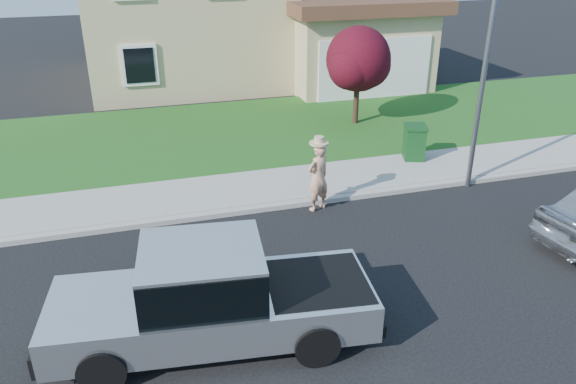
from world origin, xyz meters
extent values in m
plane|color=black|center=(0.00, 0.00, 0.00)|extent=(80.00, 80.00, 0.00)
cube|color=gray|center=(1.00, 2.90, 0.06)|extent=(40.00, 0.20, 0.12)
cube|color=gray|center=(1.00, 4.00, 0.07)|extent=(40.00, 2.00, 0.15)
cube|color=#113D13|center=(1.00, 8.50, 0.05)|extent=(40.00, 7.00, 0.10)
cube|color=tan|center=(0.00, 17.00, 3.20)|extent=(8.00, 9.00, 6.40)
cube|color=tan|center=(6.50, 14.00, 1.60)|extent=(5.50, 6.00, 3.20)
cube|color=white|center=(6.50, 10.98, 1.25)|extent=(4.60, 0.12, 2.30)
cube|color=#4C2D1E|center=(6.50, 14.00, 3.40)|extent=(6.20, 6.80, 0.50)
cube|color=black|center=(-2.20, 12.45, 1.60)|extent=(1.30, 0.10, 1.50)
cylinder|color=black|center=(-3.62, -2.00, 0.35)|extent=(0.74, 0.35, 0.71)
cylinder|color=black|center=(-3.43, -0.38, 0.35)|extent=(0.74, 0.35, 0.71)
cylinder|color=black|center=(-0.49, -2.37, 0.35)|extent=(0.74, 0.35, 0.71)
cylinder|color=black|center=(-0.30, -0.75, 0.35)|extent=(0.74, 0.35, 0.71)
cube|color=silver|center=(-1.89, -1.38, 0.61)|extent=(5.23, 2.35, 0.64)
cube|color=black|center=(-2.03, -1.37, 1.29)|extent=(2.04, 1.86, 0.75)
cube|color=silver|center=(-2.03, -1.37, 1.68)|extent=(2.04, 1.86, 0.07)
cube|color=black|center=(-0.22, -1.58, 0.91)|extent=(1.76, 1.69, 0.05)
cube|color=black|center=(-4.43, -1.08, 0.49)|extent=(0.30, 1.69, 0.35)
cube|color=black|center=(0.65, -1.68, 0.44)|extent=(0.30, 1.69, 0.22)
cube|color=black|center=(-2.62, -0.33, 1.20)|extent=(0.13, 0.21, 0.16)
imported|color=tan|center=(1.26, 2.60, 0.84)|extent=(0.72, 0.61, 1.67)
cylinder|color=tan|center=(1.26, 2.60, 1.69)|extent=(0.45, 0.45, 0.04)
cylinder|color=tan|center=(1.26, 2.60, 1.76)|extent=(0.22, 0.22, 0.16)
cylinder|color=black|center=(4.60, 8.25, 0.84)|extent=(0.18, 0.18, 1.47)
sphere|color=#440E19|center=(4.60, 8.25, 2.26)|extent=(2.12, 2.12, 2.12)
sphere|color=#440E19|center=(5.06, 8.52, 1.99)|extent=(1.56, 1.56, 1.56)
sphere|color=#440E19|center=(4.23, 7.97, 2.08)|extent=(1.47, 1.47, 1.47)
cube|color=#0F3A16|center=(4.85, 4.60, 0.60)|extent=(0.72, 0.78, 0.91)
cube|color=#0F3A16|center=(4.85, 4.60, 1.09)|extent=(0.79, 0.85, 0.07)
cylinder|color=slate|center=(5.47, 2.75, 2.71)|extent=(0.13, 0.13, 5.41)
camera|label=1|loc=(-2.82, -8.72, 6.08)|focal=35.00mm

